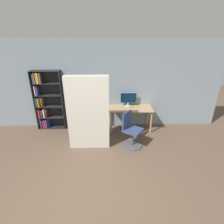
{
  "coord_description": "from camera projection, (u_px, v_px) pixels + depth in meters",
  "views": [
    {
      "loc": [
        0.51,
        -2.24,
        2.74
      ],
      "look_at": [
        0.59,
        1.64,
        1.05
      ],
      "focal_mm": 28.0,
      "sensor_mm": 36.0,
      "label": 1
    }
  ],
  "objects": [
    {
      "name": "bookshelf",
      "position": [
        46.0,
        101.0,
        5.39
      ],
      "size": [
        0.86,
        0.28,
        1.84
      ],
      "color": "black",
      "rests_on": "ground"
    },
    {
      "name": "monitor",
      "position": [
        128.0,
        99.0,
        5.4
      ],
      "size": [
        0.5,
        0.21,
        0.43
      ],
      "color": "#B7B7BC",
      "rests_on": "desk"
    },
    {
      "name": "mattress_near",
      "position": [
        88.0,
        114.0,
        4.35
      ],
      "size": [
        1.04,
        0.22,
        1.92
      ],
      "color": "beige",
      "rests_on": "ground"
    },
    {
      "name": "wall_back",
      "position": [
        92.0,
        85.0,
        5.36
      ],
      "size": [
        8.0,
        0.06,
        2.7
      ],
      "color": "gray",
      "rests_on": "ground"
    },
    {
      "name": "ground_plane",
      "position": [
        81.0,
        202.0,
        3.14
      ],
      "size": [
        16.0,
        16.0,
        0.0
      ],
      "primitive_type": "plane",
      "color": "brown"
    },
    {
      "name": "office_chair",
      "position": [
        131.0,
        132.0,
        4.63
      ],
      "size": [
        0.61,
        0.61,
        0.95
      ],
      "color": "#4C4C51",
      "rests_on": "ground"
    },
    {
      "name": "desk",
      "position": [
        131.0,
        111.0,
        5.36
      ],
      "size": [
        1.33,
        0.61,
        0.73
      ],
      "color": "tan",
      "rests_on": "ground"
    }
  ]
}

